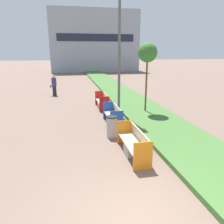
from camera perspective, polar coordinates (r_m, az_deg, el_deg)
The scene contains 10 objects.
ground_plane at distance 5.28m, azimuth 6.02°, elevation -27.16°, with size 180.00×180.00×0.00m, color brown.
planter_grass_strip at distance 16.67m, azimuth 4.11°, elevation 3.48°, with size 2.80×120.00×0.18m.
building_backdrop at distance 42.84m, azimuth -4.88°, elevation 17.82°, with size 15.53×7.77×10.53m.
bench_orange_frame at distance 7.87m, azimuth 5.67°, elevation -8.53°, with size 0.65×2.20×0.94m.
bench_blue_frame at distance 11.04m, azimuth 0.30°, elevation -1.32°, with size 0.65×1.99×0.94m.
bench_red_frame at distance 14.24m, azimuth -2.52°, elevation 2.54°, with size 0.65×1.95×0.94m.
litter_bin at distance 9.35m, azimuth -0.02°, elevation -3.84°, with size 0.47×0.47×0.93m.
street_lamp_post at distance 12.02m, azimuth 1.93°, elevation 17.59°, with size 0.24×0.44×7.23m.
sapling_tree_near at distance 12.65m, azimuth 9.27°, elevation 14.91°, with size 1.09×1.09×4.06m.
pedestrian_walking at distance 18.84m, azimuth -14.90°, elevation 6.78°, with size 0.53×0.24×1.69m.
Camera 1 is at (-1.26, -3.67, 3.58)m, focal length 35.00 mm.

